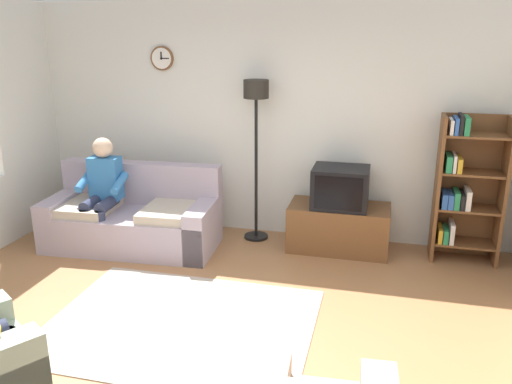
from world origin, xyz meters
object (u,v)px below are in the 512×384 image
tv (340,187)px  floor_lamp (256,116)px  couch (133,219)px  person_on_couch (102,188)px  bookshelf (465,187)px  tv_stand (339,227)px

tv → floor_lamp: size_ratio=0.32×
couch → floor_lamp: floor_lamp is taller
couch → person_on_couch: size_ratio=1.57×
tv → bookshelf: 1.28m
bookshelf → tv_stand: bearing=-176.7°
tv_stand → bookshelf: size_ratio=0.70×
tv_stand → couch: bearing=-168.7°
couch → floor_lamp: (1.30, 0.55, 1.14)m
bookshelf → tv: bearing=-175.6°
couch → tv: (2.28, 0.43, 0.42)m
tv → bookshelf: bookshelf is taller
tv → floor_lamp: (-0.98, 0.12, 0.72)m
floor_lamp → person_on_couch: 1.88m
tv → person_on_couch: bearing=-168.2°
tv_stand → tv: (0.00, -0.02, 0.48)m
couch → person_on_couch: bearing=-159.5°
couch → bookshelf: size_ratio=1.25×
tv → tv_stand: bearing=90.0°
tv_stand → tv: bearing=-90.0°
tv → person_on_couch: 2.63m
tv_stand → person_on_couch: 2.67m
couch → person_on_couch: person_on_couch is taller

